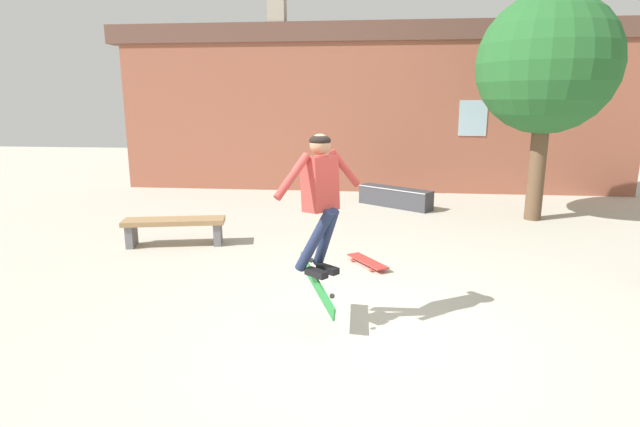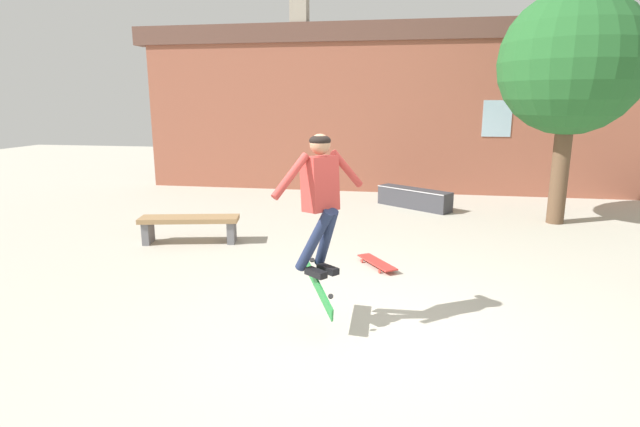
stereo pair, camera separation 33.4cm
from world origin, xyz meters
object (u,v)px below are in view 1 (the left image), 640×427
object	(u,v)px
skateboard_resting	(367,261)
park_bench	(174,226)
skater	(320,192)
tree_right	(547,65)
skateboard_flipping	(317,285)
skate_ledge	(395,197)

from	to	relation	value
skateboard_resting	park_bench	bearing A→B (deg)	-136.82
skater	tree_right	bearing A→B (deg)	93.72
skateboard_flipping	skater	bearing A→B (deg)	21.41
park_bench	skateboard_flipping	size ratio (longest dim) A/B	2.44
skateboard_resting	skater	bearing A→B (deg)	-46.82
skate_ledge	skateboard_resting	size ratio (longest dim) A/B	2.11
park_bench	skateboard_resting	size ratio (longest dim) A/B	2.14
skate_ledge	skater	bearing A→B (deg)	-63.87
skate_ledge	skateboard_flipping	size ratio (longest dim) A/B	2.41
skater	skateboard_flipping	distance (m)	1.03
tree_right	skateboard_flipping	world-z (taller)	tree_right
tree_right	skateboard_resting	size ratio (longest dim) A/B	5.50
skater	skateboard_flipping	bearing A→B (deg)	-174.18
tree_right	skateboard_resting	bearing A→B (deg)	-134.88
skate_ledge	skateboard_flipping	xyz separation A→B (m)	(-1.08, -6.44, 0.25)
park_bench	skateboard_resting	xyz separation A→B (m)	(3.27, -0.74, -0.27)
park_bench	skater	size ratio (longest dim) A/B	1.17
skate_ledge	park_bench	bearing A→B (deg)	-101.47
tree_right	park_bench	bearing A→B (deg)	-158.33
skateboard_flipping	park_bench	bearing A→B (deg)	-171.63
skateboard_flipping	skateboard_resting	bearing A→B (deg)	130.55
tree_right	skater	distance (m)	6.88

